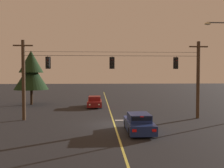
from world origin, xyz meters
TOP-DOWN VIEW (x-y plane):
  - ground_plane at (0.00, 0.00)m, footprint 180.00×180.00m
  - lane_centre_stripe at (0.00, 8.33)m, footprint 0.14×60.00m
  - stop_bar_paint at (1.90, 1.73)m, footprint 3.40×0.36m
  - signal_span_assembly at (-0.00, 2.33)m, footprint 18.24×0.32m
  - traffic_light_leftmost at (-6.00, 2.31)m, footprint 0.48×0.41m
  - traffic_light_left_inner at (-0.05, 2.31)m, footprint 0.48×0.41m
  - traffic_light_centre at (6.07, 2.31)m, footprint 0.48×0.41m
  - car_waiting_near_lane at (1.61, -2.92)m, footprint 1.80×4.33m
  - car_oncoming_lead at (-1.82, 11.05)m, footprint 1.80×4.42m
  - street_lamp_corner at (9.33, -0.29)m, footprint 2.11×0.30m
  - tree_verge_near at (-10.64, 13.87)m, footprint 4.72×4.72m

SIDE VIEW (x-z plane):
  - ground_plane at x=0.00m, z-range 0.00..0.00m
  - lane_centre_stripe at x=0.00m, z-range 0.00..0.01m
  - stop_bar_paint at x=1.90m, z-range 0.00..0.01m
  - car_oncoming_lead at x=-1.82m, z-range -0.05..1.34m
  - car_waiting_near_lane at x=1.61m, z-range -0.05..1.34m
  - signal_span_assembly at x=0.00m, z-range 0.15..7.52m
  - tree_verge_near at x=-10.64m, z-range 0.80..8.35m
  - street_lamp_corner at x=9.33m, z-range 0.82..9.55m
  - traffic_light_leftmost at x=-6.00m, z-range 4.71..5.93m
  - traffic_light_left_inner at x=-0.05m, z-range 4.71..5.93m
  - traffic_light_centre at x=6.07m, z-range 4.71..5.93m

